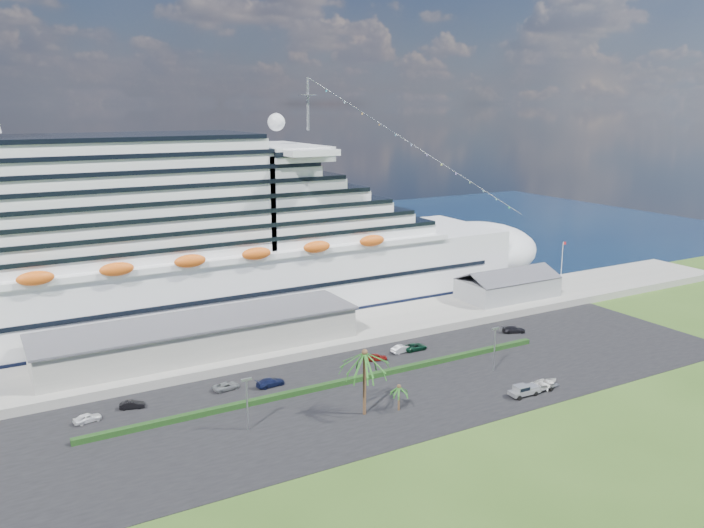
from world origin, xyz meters
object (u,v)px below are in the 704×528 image
pickup_truck (524,390)px  boat_trailer (546,383)px  parked_car_3 (270,382)px  cruise_ship (180,251)px

pickup_truck → boat_trailer: 5.03m
parked_car_3 → pickup_truck: 43.28m
cruise_ship → boat_trailer: (43.41, -67.18, -15.36)m
cruise_ship → parked_car_3: bearing=-86.1°
parked_car_3 → boat_trailer: boat_trailer is taller
cruise_ship → pickup_truck: bearing=-60.3°
cruise_ship → boat_trailer: cruise_ship is taller
cruise_ship → parked_car_3: (2.89, -42.46, -15.83)m
cruise_ship → pickup_truck: (38.38, -67.23, -15.49)m
pickup_truck → boat_trailer: bearing=0.6°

